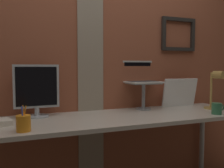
{
  "coord_description": "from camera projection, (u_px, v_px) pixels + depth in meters",
  "views": [
    {
      "loc": [
        -0.69,
        -1.74,
        1.17
      ],
      "look_at": [
        0.05,
        0.16,
        1.02
      ],
      "focal_mm": 39.77,
      "sensor_mm": 36.0,
      "label": 1
    }
  ],
  "objects": [
    {
      "name": "laptop",
      "position": [
        141.0,
        77.0,
        2.32
      ],
      "size": [
        0.31,
        0.27,
        0.21
      ],
      "color": "silver",
      "rests_on": "laptop_stand"
    },
    {
      "name": "laptop_stand",
      "position": [
        143.0,
        92.0,
        2.27
      ],
      "size": [
        0.28,
        0.22,
        0.25
      ],
      "color": "gray",
      "rests_on": "desk"
    },
    {
      "name": "brick_wall_back",
      "position": [
        95.0,
        57.0,
        2.27
      ],
      "size": [
        3.33,
        0.15,
        2.52
      ],
      "color": "brown",
      "rests_on": "ground_plane"
    },
    {
      "name": "desk",
      "position": [
        117.0,
        125.0,
        1.97
      ],
      "size": [
        2.3,
        0.65,
        0.77
      ],
      "color": "beige",
      "rests_on": "ground_plane"
    },
    {
      "name": "coffee_mug",
      "position": [
        217.0,
        109.0,
        2.05
      ],
      "size": [
        0.12,
        0.08,
        0.09
      ],
      "color": "#33724C",
      "rests_on": "desk"
    },
    {
      "name": "pen_cup",
      "position": [
        23.0,
        123.0,
        1.5
      ],
      "size": [
        0.09,
        0.09,
        0.16
      ],
      "color": "orange",
      "rests_on": "desk"
    },
    {
      "name": "whiteboard_panel",
      "position": [
        180.0,
        92.0,
        2.45
      ],
      "size": [
        0.37,
        0.07,
        0.28
      ],
      "primitive_type": "cube",
      "rotation": [
        0.19,
        0.0,
        0.0
      ],
      "color": "white",
      "rests_on": "desk"
    },
    {
      "name": "monitor",
      "position": [
        37.0,
        89.0,
        1.93
      ],
      "size": [
        0.34,
        0.18,
        0.41
      ],
      "color": "#ADB2B7",
      "rests_on": "desk"
    },
    {
      "name": "desk_lamp",
      "position": [
        216.0,
        86.0,
        2.25
      ],
      "size": [
        0.12,
        0.2,
        0.36
      ],
      "color": "tan",
      "rests_on": "desk"
    }
  ]
}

